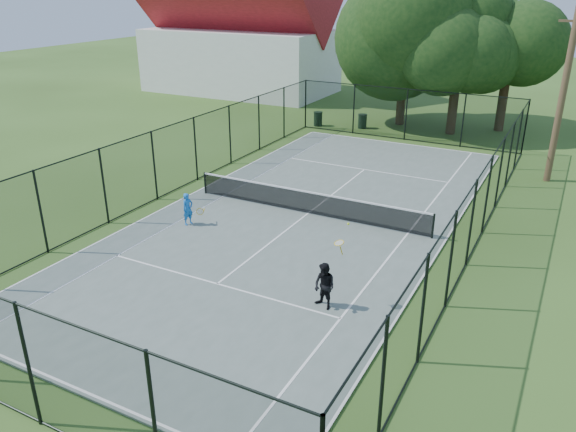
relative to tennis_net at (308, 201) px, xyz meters
The scene contains 13 objects.
ground 0.58m from the tennis_net, ahead, with size 120.00×120.00×0.00m, color #314E1A.
tennis_court 0.55m from the tennis_net, ahead, with size 11.00×24.00×0.06m, color #56655D.
tennis_net is the anchor object (origin of this frame).
fence 0.92m from the tennis_net, ahead, with size 13.10×26.10×3.00m.
tree_near_left 17.69m from the tennis_net, 94.91° to the left, with size 7.87×7.87×10.26m.
tree_near_mid 16.51m from the tennis_net, 82.52° to the left, with size 6.37×6.37×8.33m.
tree_near_right 19.09m from the tennis_net, 75.71° to the left, with size 5.98×5.98×8.25m.
building 28.14m from the tennis_net, 127.69° to the left, with size 15.30×8.15×11.87m.
trash_bin_left 14.99m from the tennis_net, 113.44° to the left, with size 0.58×0.58×0.91m.
trash_bin_right 14.84m from the tennis_net, 102.46° to the left, with size 0.58×0.58×0.89m.
utility_pole 12.58m from the tennis_net, 47.97° to the left, with size 1.40×0.30×7.81m.
player_blue 4.72m from the tennis_net, 139.33° to the right, with size 0.79×0.52×1.25m.
player_black 7.00m from the tennis_net, 60.37° to the right, with size 0.87×0.91×2.53m.
Camera 1 is at (8.97, -18.75, 8.70)m, focal length 35.00 mm.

